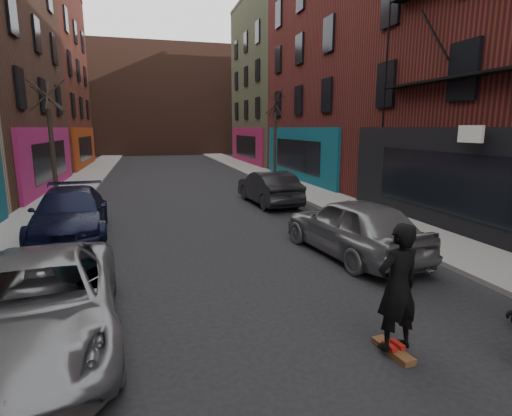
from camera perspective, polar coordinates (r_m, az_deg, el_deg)
sidewalk_left at (r=32.19m, az=-22.58°, el=4.44°), size 2.50×84.00×0.13m
sidewalk_right at (r=33.02m, az=-0.46°, el=5.46°), size 2.50×84.00×0.13m
buildings_right at (r=24.10m, az=27.60°, el=20.99°), size 12.00×56.00×16.00m
building_far at (r=57.90m, az=-13.58°, el=14.57°), size 40.00×10.00×14.00m
tree_left_far at (r=20.16m, az=-27.29°, el=9.87°), size 2.00×2.00×6.50m
tree_right_far at (r=27.07m, az=2.75°, el=11.49°), size 2.00×2.00×6.80m
parked_left_far at (r=7.39m, az=-28.71°, el=-11.91°), size 2.94×5.47×1.46m
parked_left_end at (r=14.04m, az=-24.98°, el=-0.76°), size 2.60×5.54×1.56m
parked_right_far at (r=11.27m, az=13.63°, el=-2.56°), size 2.52×5.02×1.64m
parked_right_end at (r=18.41m, az=1.81°, el=2.91°), size 1.94×4.74×1.53m
skateboard at (r=6.98m, az=18.97°, el=-18.69°), size 0.30×0.82×0.10m
skateboarder at (r=6.52m, az=19.58°, el=-10.63°), size 0.78×0.55×2.01m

